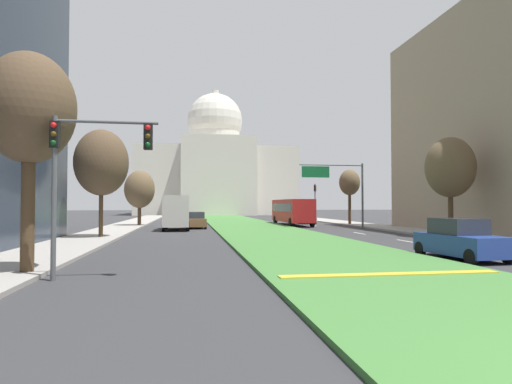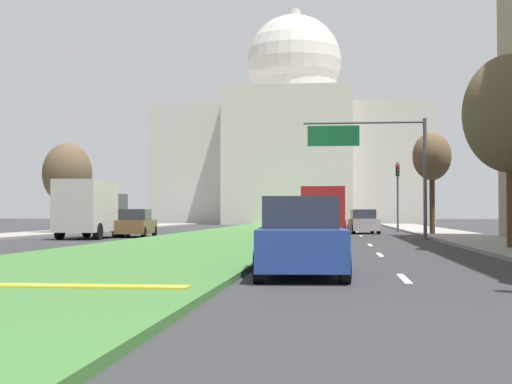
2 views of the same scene
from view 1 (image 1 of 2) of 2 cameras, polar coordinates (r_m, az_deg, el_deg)
ground_plane at (r=55.76m, az=-2.26°, el=-4.10°), size 260.00×260.00×0.00m
grass_median at (r=50.63m, az=-1.58°, el=-4.27°), size 8.14×93.17×0.14m
median_curb_nose at (r=14.77m, az=17.33°, el=-10.27°), size 7.32×0.50×0.04m
lane_dashes_right at (r=43.21m, az=10.11°, el=-4.79°), size 0.16×47.32×0.01m
sidewalk_left at (r=45.54m, az=-17.37°, el=-4.49°), size 4.00×93.17×0.15m
sidewalk_right at (r=49.11m, az=14.63°, el=-4.30°), size 4.00×93.17×0.15m
capitol_building at (r=106.73m, az=-5.41°, el=2.61°), size 36.47×29.28×30.68m
traffic_light_near_left at (r=14.89m, az=-21.87°, el=3.87°), size 3.34×0.35×5.20m
traffic_light_far_right at (r=59.47m, az=7.78°, el=-0.74°), size 0.28×0.35×5.20m
overhead_guide_sign at (r=43.81m, az=10.80°, el=1.39°), size 6.59×0.20×6.50m
street_tree_left_near at (r=16.82m, az=-27.65°, el=9.51°), size 3.03×3.03×7.57m
street_tree_left_mid at (r=32.15m, az=-19.66°, el=3.64°), size 3.69×3.69×7.63m
street_tree_right_mid at (r=34.94m, az=24.17°, el=2.94°), size 3.54×3.54×7.34m
street_tree_left_far at (r=48.78m, az=-15.07°, el=0.32°), size 3.26×3.26×6.08m
street_tree_right_far at (r=51.25m, az=12.20°, el=1.16°), size 2.39×2.39×6.43m
sedan_lead_stopped at (r=21.06m, az=25.25°, el=-5.74°), size 2.20×4.41×1.78m
sedan_midblock at (r=43.75m, az=-7.97°, el=-3.75°), size 2.12×4.38×1.65m
sedan_distant at (r=54.98m, az=6.27°, el=-3.31°), size 2.16×4.75×1.67m
box_truck_delivery at (r=41.04m, az=-10.42°, el=-2.62°), size 2.40×6.40×3.20m
city_bus at (r=49.95m, az=4.75°, el=-2.35°), size 2.62×11.00×2.95m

